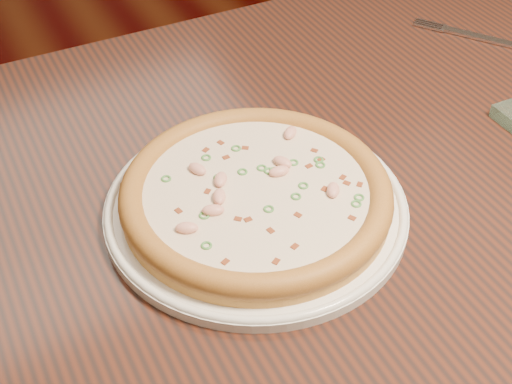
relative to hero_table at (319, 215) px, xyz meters
name	(u,v)px	position (x,y,z in m)	size (l,w,h in m)	color
ground	(388,360)	(0.28, 0.11, -0.65)	(9.00, 9.00, 0.00)	black
hero_table	(319,215)	(0.00, 0.00, 0.00)	(1.20, 0.80, 0.75)	black
plate	(256,206)	(-0.12, -0.05, 0.11)	(0.34, 0.34, 0.02)	white
pizza	(256,194)	(-0.12, -0.05, 0.13)	(0.30, 0.30, 0.03)	gold
fork	(473,35)	(0.36, 0.15, 0.10)	(0.12, 0.15, 0.00)	silver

